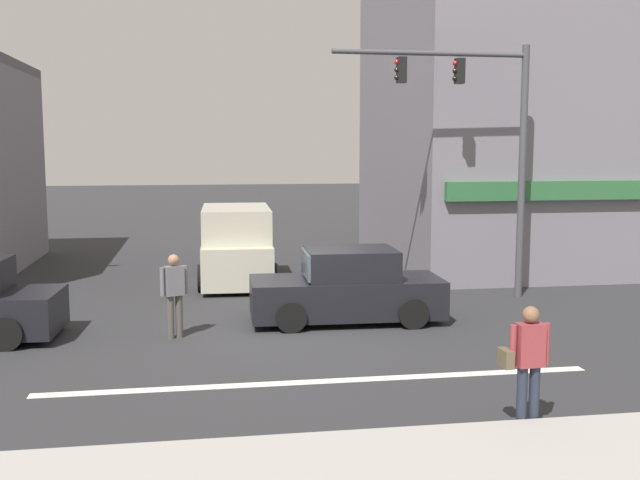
# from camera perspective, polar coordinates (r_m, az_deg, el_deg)

# --- Properties ---
(ground_plane) EXTENTS (120.00, 120.00, 0.00)m
(ground_plane) POSITION_cam_1_polar(r_m,az_deg,el_deg) (15.57, -1.99, -6.82)
(ground_plane) COLOR #2B2B2D
(lane_marking_stripe) EXTENTS (9.00, 0.24, 0.01)m
(lane_marking_stripe) POSITION_cam_1_polar(r_m,az_deg,el_deg) (12.24, 0.09, -10.72)
(lane_marking_stripe) COLOR silver
(lane_marking_stripe) RESTS_ON ground
(building_right_corner) EXTENTS (13.45, 9.13, 10.95)m
(building_right_corner) POSITION_cam_1_polar(r_m,az_deg,el_deg) (26.38, 19.90, 10.45)
(building_right_corner) COLOR slate
(building_right_corner) RESTS_ON ground
(utility_pole_far_right) EXTENTS (1.40, 0.22, 7.49)m
(utility_pole_far_right) POSITION_cam_1_polar(r_m,az_deg,el_deg) (24.23, 15.37, 7.20)
(utility_pole_far_right) COLOR brown
(utility_pole_far_right) RESTS_ON ground
(traffic_light_mast) EXTENTS (4.89, 0.27, 6.20)m
(traffic_light_mast) POSITION_cam_1_polar(r_m,az_deg,el_deg) (18.82, 12.52, 8.25)
(traffic_light_mast) COLOR #47474C
(traffic_light_mast) RESTS_ON ground
(sedan_crossing_rightbound) EXTENTS (4.15, 1.98, 1.58)m
(sedan_crossing_rightbound) POSITION_cam_1_polar(r_m,az_deg,el_deg) (16.15, 2.07, -3.73)
(sedan_crossing_rightbound) COLOR black
(sedan_crossing_rightbound) RESTS_ON ground
(van_approaching_near) EXTENTS (2.16, 4.66, 2.11)m
(van_approaching_near) POSITION_cam_1_polar(r_m,az_deg,el_deg) (20.88, -6.40, -0.48)
(van_approaching_near) COLOR #B7B29E
(van_approaching_near) RESTS_ON ground
(pedestrian_foreground_with_bag) EXTENTS (0.67, 0.29, 1.67)m
(pedestrian_foreground_with_bag) POSITION_cam_1_polar(r_m,az_deg,el_deg) (10.41, 15.53, -8.76)
(pedestrian_foreground_with_bag) COLOR #232838
(pedestrian_foreground_with_bag) RESTS_ON ground
(pedestrian_mid_crossing) EXTENTS (0.53, 0.34, 1.67)m
(pedestrian_mid_crossing) POSITION_cam_1_polar(r_m,az_deg,el_deg) (14.95, -11.05, -3.81)
(pedestrian_mid_crossing) COLOR #4C4742
(pedestrian_mid_crossing) RESTS_ON ground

